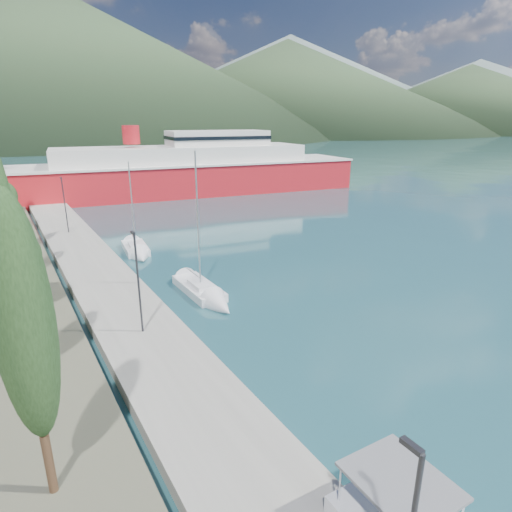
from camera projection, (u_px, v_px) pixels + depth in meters
ground at (57, 168)px, 117.85m from camera, size 1400.00×1400.00×0.00m
quay at (95, 270)px, 36.79m from camera, size 5.00×88.00×0.80m
hills_far at (109, 68)px, 568.44m from camera, size 1480.00×900.00×180.00m
hills_near at (134, 73)px, 356.69m from camera, size 1010.00×520.00×115.00m
tree_row at (0, 202)px, 37.35m from camera, size 3.81×64.10×11.41m
lamp_posts at (125, 266)px, 26.66m from camera, size 0.15×46.87×6.06m
sailboat_near at (210, 297)px, 31.56m from camera, size 2.13×8.04×11.56m
sailboat_mid at (138, 253)px, 41.98m from camera, size 2.91×6.88×9.81m
ferry at (185, 172)px, 76.38m from camera, size 64.02×21.75×12.47m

